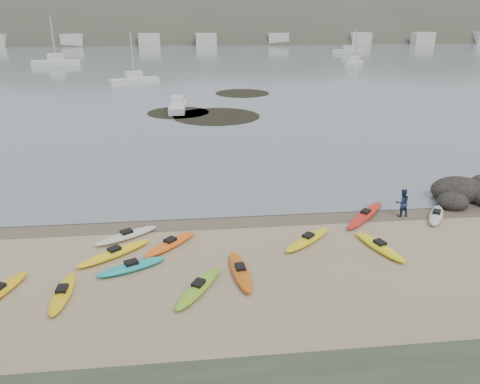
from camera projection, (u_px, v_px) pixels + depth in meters
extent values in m
plane|color=tan|center=(240.00, 217.00, 25.86)|extent=(600.00, 600.00, 0.00)
plane|color=brown|center=(241.00, 219.00, 25.58)|extent=(60.00, 60.00, 0.00)
plane|color=slate|center=(190.00, 30.00, 304.20)|extent=(1200.00, 1200.00, 0.00)
ellipsoid|color=yellow|center=(308.00, 239.00, 22.96)|extent=(3.10, 2.87, 0.34)
ellipsoid|color=yellow|center=(63.00, 293.00, 18.55)|extent=(0.77, 3.13, 0.34)
ellipsoid|color=#D05A12|center=(240.00, 271.00, 20.14)|extent=(1.03, 3.59, 0.34)
ellipsoid|color=red|center=(365.00, 215.00, 25.74)|extent=(3.58, 3.86, 0.34)
ellipsoid|color=#FFF915|center=(379.00, 246.00, 22.27)|extent=(1.74, 3.47, 0.34)
ellipsoid|color=silver|center=(127.00, 235.00, 23.36)|extent=(3.22, 2.43, 0.34)
ellipsoid|color=silver|center=(436.00, 215.00, 25.69)|extent=(2.22, 2.90, 0.34)
ellipsoid|color=#1AA5A5|center=(132.00, 267.00, 20.49)|extent=(3.13, 1.98, 0.34)
ellipsoid|color=yellow|center=(115.00, 253.00, 21.66)|extent=(3.45, 2.96, 0.34)
ellipsoid|color=#81BD25|center=(199.00, 288.00, 18.94)|extent=(2.37, 3.40, 0.34)
ellipsoid|color=orange|center=(170.00, 244.00, 22.52)|extent=(2.82, 2.97, 0.34)
imported|color=navy|center=(402.00, 203.00, 25.74)|extent=(0.81, 0.65, 1.60)
ellipsoid|color=black|center=(457.00, 195.00, 28.41)|extent=(3.24, 2.52, 1.62)
ellipsoid|color=black|center=(452.00, 205.00, 27.13)|extent=(1.80, 1.62, 1.08)
cylinder|color=black|center=(178.00, 113.00, 52.72)|extent=(7.00, 7.00, 0.04)
cylinder|color=black|center=(216.00, 116.00, 50.89)|extent=(9.51, 9.51, 0.04)
cylinder|color=black|center=(242.00, 93.00, 65.41)|extent=(7.60, 7.60, 0.04)
cube|color=silver|center=(134.00, 81.00, 73.48)|extent=(7.87, 5.12, 1.07)
cube|color=silver|center=(178.00, 107.00, 53.68)|extent=(1.97, 6.31, 0.88)
cube|color=silver|center=(354.00, 64.00, 98.75)|extent=(5.73, 7.24, 1.02)
cube|color=silver|center=(56.00, 63.00, 98.71)|extent=(9.94, 3.90, 1.35)
cube|color=silver|center=(348.00, 52.00, 128.74)|extent=(7.96, 5.87, 1.11)
ellipsoid|color=#384235|center=(92.00, 81.00, 208.64)|extent=(220.00, 120.00, 80.00)
ellipsoid|color=#384235|center=(271.00, 74.00, 211.21)|extent=(200.00, 110.00, 68.00)
ellipsoid|color=#384235|center=(438.00, 73.00, 229.81)|extent=(230.00, 130.00, 76.00)
cube|color=beige|center=(67.00, 40.00, 155.38)|extent=(7.00, 5.00, 4.00)
cube|color=beige|center=(140.00, 40.00, 157.83)|extent=(7.00, 5.00, 4.00)
cube|color=beige|center=(211.00, 39.00, 160.29)|extent=(7.00, 5.00, 4.00)
cube|color=beige|center=(280.00, 39.00, 162.74)|extent=(7.00, 5.00, 4.00)
cube|color=beige|center=(347.00, 39.00, 165.19)|extent=(7.00, 5.00, 4.00)
cube|color=beige|center=(412.00, 38.00, 167.64)|extent=(7.00, 5.00, 4.00)
cube|color=beige|center=(475.00, 38.00, 170.09)|extent=(7.00, 5.00, 4.00)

